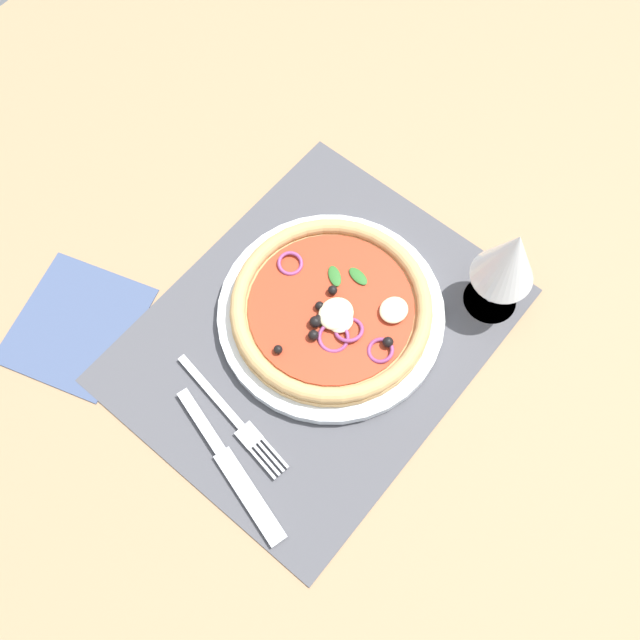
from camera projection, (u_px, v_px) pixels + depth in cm
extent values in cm
cube|color=#9E7A56|center=(315.00, 339.00, 86.36)|extent=(190.00, 140.00, 2.40)
cube|color=#4C4C51|center=(315.00, 334.00, 85.08)|extent=(44.04, 35.04, 0.40)
cylinder|color=white|center=(333.00, 316.00, 85.11)|extent=(26.75, 26.75, 1.34)
cylinder|color=tan|center=(334.00, 311.00, 84.04)|extent=(23.55, 23.55, 1.00)
torus|color=tan|center=(334.00, 308.00, 83.26)|extent=(23.47, 23.47, 1.80)
cylinder|color=#B7381E|center=(334.00, 309.00, 83.45)|extent=(19.31, 19.31, 0.30)
ellipsoid|color=beige|center=(340.00, 321.00, 82.15)|extent=(3.11, 2.80, 0.93)
ellipsoid|color=beige|center=(394.00, 310.00, 82.64)|extent=(3.53, 3.17, 1.06)
ellipsoid|color=beige|center=(336.00, 314.00, 82.33)|extent=(4.28, 3.85, 1.28)
sphere|color=black|center=(318.00, 320.00, 81.99)|extent=(1.36, 1.36, 1.36)
sphere|color=black|center=(333.00, 290.00, 83.66)|extent=(1.12, 1.12, 1.12)
sphere|color=black|center=(388.00, 342.00, 80.90)|extent=(1.26, 1.26, 1.26)
sphere|color=black|center=(278.00, 349.00, 80.66)|extent=(1.03, 1.03, 1.03)
sphere|color=black|center=(313.00, 335.00, 81.27)|extent=(1.22, 1.22, 1.22)
sphere|color=black|center=(318.00, 319.00, 82.17)|extent=(1.03, 1.03, 1.03)
sphere|color=black|center=(320.00, 306.00, 82.86)|extent=(1.06, 1.06, 1.06)
torus|color=#8E3D75|center=(290.00, 263.00, 85.47)|extent=(3.15, 3.12, 1.10)
torus|color=#8E3D75|center=(349.00, 330.00, 81.93)|extent=(3.55, 3.48, 1.41)
torus|color=#8E3D75|center=(334.00, 337.00, 81.58)|extent=(3.74, 3.69, 1.38)
torus|color=#8E3D75|center=(380.00, 350.00, 80.89)|extent=(3.15, 3.09, 1.29)
ellipsoid|color=#2D6B28|center=(335.00, 276.00, 84.83)|extent=(2.77, 3.09, 0.30)
ellipsoid|color=#2D6B28|center=(326.00, 318.00, 82.57)|extent=(3.12, 2.37, 0.30)
ellipsoid|color=#2D6B28|center=(361.00, 278.00, 84.73)|extent=(1.86, 3.00, 0.30)
cube|color=silver|center=(211.00, 391.00, 81.71)|extent=(2.60, 11.17, 0.44)
cube|color=silver|center=(249.00, 436.00, 79.60)|extent=(2.56, 2.83, 0.44)
cube|color=silver|center=(263.00, 464.00, 78.30)|extent=(0.98, 4.32, 0.44)
cube|color=silver|center=(267.00, 460.00, 78.46)|extent=(0.98, 4.32, 0.44)
cube|color=silver|center=(271.00, 457.00, 78.63)|extent=(0.98, 4.32, 0.44)
cube|color=silver|center=(275.00, 453.00, 78.79)|extent=(0.98, 4.32, 0.44)
cube|color=silver|center=(201.00, 421.00, 80.19)|extent=(3.51, 8.44, 0.62)
cube|color=silver|center=(250.00, 496.00, 76.88)|extent=(5.04, 11.71, 0.44)
cylinder|color=silver|center=(490.00, 300.00, 86.94)|extent=(6.40, 6.40, 0.40)
cylinder|color=silver|center=(495.00, 288.00, 84.02)|extent=(0.80, 0.80, 6.00)
cone|color=silver|center=(510.00, 257.00, 77.42)|extent=(7.20, 7.20, 8.50)
cone|color=#D1336B|center=(508.00, 262.00, 78.45)|extent=(4.86, 4.86, 5.44)
cube|color=#425175|center=(76.00, 324.00, 85.61)|extent=(19.08, 18.07, 0.36)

